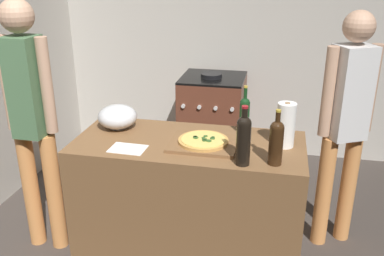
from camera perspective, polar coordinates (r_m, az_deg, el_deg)
ground_plane at (r=3.58m, az=-0.55°, el=-11.59°), size 3.80×3.36×0.02m
kitchen_wall_rear at (r=4.45m, az=3.44°, el=13.17°), size 3.80×0.10×2.60m
counter at (r=2.81m, az=-0.43°, el=-10.44°), size 1.40×0.63×0.92m
cutting_board at (r=2.54m, az=1.52°, el=-2.11°), size 0.40×0.32×0.02m
pizza at (r=2.53m, az=1.53°, el=-1.68°), size 0.30×0.30×0.03m
mixing_bowl at (r=2.82m, az=-9.96°, el=1.50°), size 0.26×0.26×0.16m
paper_towel_roll at (r=2.55m, az=12.45°, el=0.40°), size 0.11×0.11×0.27m
wine_bottle_amber at (r=2.27m, az=6.92°, el=-1.35°), size 0.08×0.08×0.33m
wine_bottle_clear at (r=2.70m, az=7.05°, el=1.92°), size 0.06×0.06×0.31m
wine_bottle_green at (r=2.31m, az=11.22°, el=-1.66°), size 0.08×0.08×0.31m
recipe_sheet at (r=2.52m, az=-8.60°, el=-2.76°), size 0.22×0.16×0.00m
stove at (r=4.28m, az=2.74°, el=1.07°), size 0.61×0.61×0.94m
person_in_stripes at (r=2.97m, az=-20.75°, el=1.62°), size 0.36×0.21×1.74m
person_in_red at (r=3.02m, az=19.96°, el=1.31°), size 0.36×0.28×1.67m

